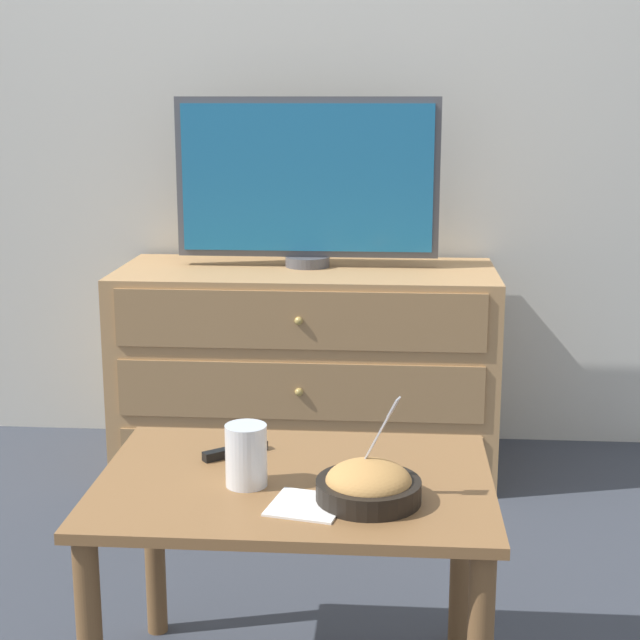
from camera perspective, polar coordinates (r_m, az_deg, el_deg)
The scene contains 9 objects.
ground_plane at distance 3.44m, azimuth -1.23°, elevation -6.63°, with size 12.00×12.00×0.00m, color #383D47.
wall_back at distance 3.27m, azimuth -1.30°, elevation 15.54°, with size 12.00×0.05×2.60m.
dresser at distance 3.07m, azimuth -0.78°, elevation -2.83°, with size 1.16×0.51×0.63m.
tv at distance 3.02m, azimuth -0.74°, elevation 8.13°, with size 0.80×0.14×0.52m.
coffee_table at distance 1.87m, azimuth -1.47°, elevation -11.48°, with size 0.73×0.53×0.46m.
takeout_bowl at distance 1.73m, azimuth 2.84°, elevation -9.60°, with size 0.19×0.19×0.19m.
drink_cup at distance 1.80m, azimuth -4.31°, elevation -8.07°, with size 0.08×0.08×0.11m.
napkin at distance 1.72m, azimuth -0.78°, elevation -10.72°, with size 0.15×0.15×0.00m.
remote_control at distance 1.95m, azimuth -4.95°, elevation -7.59°, with size 0.12×0.10×0.02m.
Camera 1 is at (0.31, -3.22, 1.15)m, focal length 55.00 mm.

